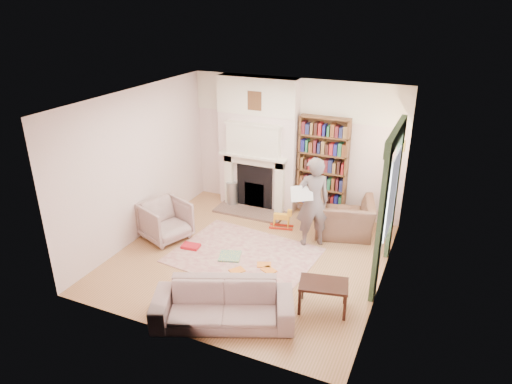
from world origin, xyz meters
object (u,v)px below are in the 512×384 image
at_px(bookcase, 323,163).
at_px(paraffin_heater, 232,194).
at_px(rocking_horse, 281,219).
at_px(man_reading, 313,202).
at_px(armchair_left, 166,221).
at_px(armchair_reading, 343,218).
at_px(sofa, 223,304).
at_px(coffee_table, 323,296).

relative_size(bookcase, paraffin_heater, 3.36).
height_order(bookcase, rocking_horse, bookcase).
height_order(bookcase, man_reading, bookcase).
height_order(armchair_left, paraffin_heater, armchair_left).
distance_m(armchair_reading, paraffin_heater, 2.58).
xyz_separation_m(sofa, rocking_horse, (-0.26, 2.98, -0.08)).
bearing_deg(armchair_reading, man_reading, 38.19).
bearing_deg(armchair_reading, sofa, 59.15).
distance_m(sofa, rocking_horse, 3.00).
distance_m(coffee_table, rocking_horse, 2.61).
bearing_deg(armchair_left, paraffin_heater, 7.31).
bearing_deg(coffee_table, sofa, -158.11).
bearing_deg(bookcase, armchair_reading, -45.25).
bearing_deg(armchair_left, bookcase, -26.12).
bearing_deg(sofa, rocking_horse, 72.13).
relative_size(coffee_table, rocking_horse, 1.49).
relative_size(man_reading, coffee_table, 2.43).
xyz_separation_m(armchair_left, coffee_table, (3.33, -0.89, -0.14)).
xyz_separation_m(armchair_left, sofa, (2.12, -1.72, -0.08)).
height_order(armchair_reading, coffee_table, armchair_reading).
relative_size(armchair_left, sofa, 0.41).
distance_m(armchair_left, man_reading, 2.78).
bearing_deg(coffee_table, armchair_left, 152.54).
relative_size(paraffin_heater, rocking_horse, 1.17).
xyz_separation_m(armchair_reading, armchair_left, (-3.03, -1.50, 0.01)).
height_order(sofa, man_reading, man_reading).
bearing_deg(man_reading, rocking_horse, -61.09).
xyz_separation_m(armchair_left, paraffin_heater, (0.48, 1.84, -0.09)).
bearing_deg(armchair_reading, paraffin_heater, -22.47).
height_order(armchair_left, coffee_table, armchair_left).
height_order(bookcase, armchair_reading, bookcase).
relative_size(bookcase, man_reading, 1.09).
relative_size(armchair_reading, armchair_left, 1.37).
distance_m(man_reading, rocking_horse, 1.04).
height_order(armchair_left, sofa, armchair_left).
bearing_deg(man_reading, bookcase, -115.57).
height_order(paraffin_heater, rocking_horse, paraffin_heater).
relative_size(armchair_reading, man_reading, 0.65).
height_order(coffee_table, paraffin_heater, paraffin_heater).
relative_size(sofa, man_reading, 1.15).
xyz_separation_m(bookcase, man_reading, (0.19, -1.25, -0.32)).
relative_size(bookcase, armchair_reading, 1.67).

